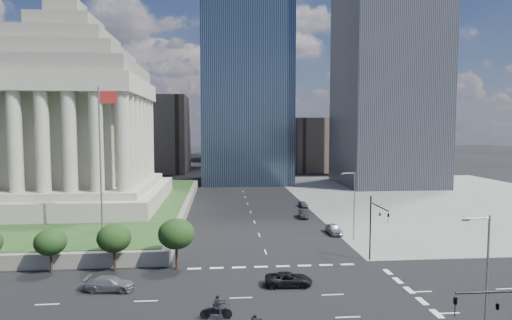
{
  "coord_description": "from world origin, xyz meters",
  "views": [
    {
      "loc": [
        -5.99,
        -34.98,
        16.33
      ],
      "look_at": [
        -1.73,
        14.69,
        12.58
      ],
      "focal_mm": 30.0,
      "sensor_mm": 36.0,
      "label": 1
    }
  ],
  "objects": [
    {
      "name": "sidewalk_ne",
      "position": [
        46.0,
        60.0,
        0.01
      ],
      "size": [
        68.0,
        90.0,
        0.03
      ],
      "primitive_type": "cube",
      "color": "slate",
      "rests_on": "ground"
    },
    {
      "name": "plaza_lawn",
      "position": [
        -45.0,
        50.0,
        1.85
      ],
      "size": [
        64.0,
        68.0,
        0.1
      ],
      "primitive_type": "cube",
      "color": "#1F3E19",
      "rests_on": "plaza_terrace"
    },
    {
      "name": "ground",
      "position": [
        0.0,
        100.0,
        0.0
      ],
      "size": [
        500.0,
        500.0,
        0.0
      ],
      "primitive_type": "plane",
      "color": "black",
      "rests_on": "ground"
    },
    {
      "name": "parked_sedan_near",
      "position": [
        11.5,
        28.54,
        0.78
      ],
      "size": [
        4.68,
        2.07,
        1.56
      ],
      "primitive_type": "imported",
      "rotation": [
        0.0,
        0.0,
        0.05
      ],
      "color": "gray",
      "rests_on": "ground"
    },
    {
      "name": "parked_sedan_mid",
      "position": [
        9.16,
        40.67,
        0.66
      ],
      "size": [
        1.76,
        4.13,
        1.33
      ],
      "primitive_type": "imported",
      "rotation": [
        0.0,
        0.0,
        -0.09
      ],
      "color": "black",
      "rests_on": "ground"
    },
    {
      "name": "street_lamp_north",
      "position": [
        13.33,
        25.0,
        5.66
      ],
      "size": [
        2.13,
        0.22,
        10.0
      ],
      "color": "slate",
      "rests_on": "ground"
    },
    {
      "name": "flagpole",
      "position": [
        -21.83,
        24.0,
        13.11
      ],
      "size": [
        2.52,
        0.24,
        20.0
      ],
      "color": "slate",
      "rests_on": "plaza_lawn"
    },
    {
      "name": "suv_grey",
      "position": [
        -17.03,
        7.97,
        0.72
      ],
      "size": [
        2.47,
        5.11,
        1.43
      ],
      "primitive_type": "imported",
      "rotation": [
        0.0,
        0.0,
        1.48
      ],
      "color": "#5C5F64",
      "rests_on": "ground"
    },
    {
      "name": "street_lamp_south",
      "position": [
        13.33,
        -6.0,
        5.66
      ],
      "size": [
        2.13,
        0.22,
        10.0
      ],
      "color": "slate",
      "rests_on": "ground"
    },
    {
      "name": "highrise_ne",
      "position": [
        42.0,
        85.0,
        50.0
      ],
      "size": [
        26.0,
        28.0,
        100.0
      ],
      "primitive_type": "cube",
      "color": "black",
      "rests_on": "ground"
    },
    {
      "name": "traffic_signal_ne",
      "position": [
        12.5,
        13.7,
        5.25
      ],
      "size": [
        0.3,
        5.74,
        8.0
      ],
      "color": "black",
      "rests_on": "ground"
    },
    {
      "name": "plaza_terrace",
      "position": [
        -45.0,
        50.0,
        0.9
      ],
      "size": [
        66.0,
        70.0,
        1.8
      ],
      "primitive_type": "cube",
      "color": "#635E55",
      "rests_on": "ground"
    },
    {
      "name": "building_filler_nw",
      "position": [
        -30.0,
        130.0,
        14.0
      ],
      "size": [
        24.0,
        30.0,
        28.0
      ],
      "primitive_type": "cube",
      "color": "brown",
      "rests_on": "ground"
    },
    {
      "name": "war_memorial",
      "position": [
        -34.0,
        48.0,
        21.4
      ],
      "size": [
        34.0,
        34.0,
        39.0
      ],
      "primitive_type": null,
      "color": "#9D9884",
      "rests_on": "plaza_lawn"
    },
    {
      "name": "motorcycle_trail",
      "position": [
        -6.35,
        0.65,
        1.03
      ],
      "size": [
        2.81,
        0.92,
        2.07
      ],
      "primitive_type": null,
      "rotation": [
        0.0,
        0.0,
        -0.06
      ],
      "color": "black",
      "rests_on": "ground"
    },
    {
      "name": "building_filler_ne",
      "position": [
        32.0,
        130.0,
        10.0
      ],
      "size": [
        20.0,
        30.0,
        20.0
      ],
      "primitive_type": "cube",
      "color": "brown",
      "rests_on": "ground"
    },
    {
      "name": "pickup_truck",
      "position": [
        1.07,
        7.74,
        0.68
      ],
      "size": [
        2.49,
        5.01,
        1.36
      ],
      "primitive_type": "imported",
      "rotation": [
        0.0,
        0.0,
        1.53
      ],
      "color": "black",
      "rests_on": "ground"
    },
    {
      "name": "midrise_glass",
      "position": [
        2.0,
        95.0,
        30.0
      ],
      "size": [
        26.0,
        26.0,
        60.0
      ],
      "primitive_type": "cube",
      "color": "black",
      "rests_on": "ground"
    },
    {
      "name": "parked_sedan_far",
      "position": [
        11.17,
        51.09,
        0.62
      ],
      "size": [
        3.76,
        1.75,
        1.25
      ],
      "primitive_type": "imported",
      "rotation": [
        0.0,
        0.0,
        0.08
      ],
      "color": "#4C4D52",
      "rests_on": "ground"
    }
  ]
}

